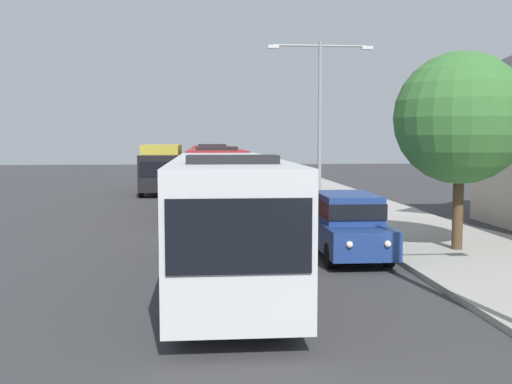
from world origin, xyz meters
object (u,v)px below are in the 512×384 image
bus_second_in_line (215,178)px  white_suv (347,223)px  streetlamp_mid (320,106)px  bus_lead (226,212)px  box_truck_oncoming (162,167)px  roadside_tree (460,118)px  bus_middle (212,166)px

bus_second_in_line → white_suv: bus_second_in_line is taller
streetlamp_mid → bus_lead: bearing=-109.0°
box_truck_oncoming → roadside_tree: bearing=-65.0°
box_truck_oncoming → white_suv: bearing=-72.8°
white_suv → box_truck_oncoming: size_ratio=0.57×
bus_middle → white_suv: bus_middle is taller
bus_second_in_line → bus_middle: 13.21m
bus_middle → roadside_tree: roadside_tree is taller
box_truck_oncoming → bus_second_in_line: bearing=-73.9°
bus_second_in_line → roadside_tree: roadside_tree is taller
streetlamp_mid → roadside_tree: (1.79, -12.96, -1.05)m
bus_lead → streetlamp_mid: (5.40, 15.68, 3.50)m
bus_lead → white_suv: (3.70, 2.53, -0.66)m
white_suv → box_truck_oncoming: bearing=107.2°
bus_middle → box_truck_oncoming: size_ratio=1.37×
bus_second_in_line → roadside_tree: bearing=-56.9°
streetlamp_mid → roadside_tree: size_ratio=1.38×
bus_lead → box_truck_oncoming: bus_lead is taller
white_suv → roadside_tree: 4.68m
bus_middle → box_truck_oncoming: bearing=-151.9°
roadside_tree → bus_second_in_line: bearing=123.1°
bus_second_in_line → white_suv: (3.70, -11.22, -0.66)m
box_truck_oncoming → bus_lead: bearing=-82.5°
bus_lead → streetlamp_mid: size_ratio=1.38×
bus_middle → streetlamp_mid: bearing=-64.4°
bus_second_in_line → white_suv: size_ratio=2.30×
bus_second_in_line → streetlamp_mid: 6.72m
box_truck_oncoming → roadside_tree: roadside_tree is taller
bus_lead → bus_middle: same height
bus_lead → box_truck_oncoming: 25.41m
bus_second_in_line → bus_middle: same height
white_suv → box_truck_oncoming: box_truck_oncoming is taller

